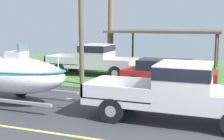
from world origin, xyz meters
TOP-DOWN VIEW (x-y plane):
  - ground at (0.00, 8.38)m, footprint 36.00×22.00m
  - pickup_truck_towing at (-0.87, 0.53)m, footprint 5.78×1.97m
  - boat_on_trailer at (-7.42, 0.53)m, footprint 5.81×2.31m
  - parked_pickup_background at (-6.88, 7.54)m, footprint 5.64×2.04m
  - parked_sedan_near at (-2.24, 5.73)m, footprint 4.56×1.83m
  - carport_awning at (-3.31, 11.20)m, footprint 6.87×5.81m

SIDE VIEW (x-z plane):
  - ground at x=0.00m, z-range -0.07..0.04m
  - parked_sedan_near at x=-2.24m, z-range -0.02..1.36m
  - pickup_truck_towing at x=-0.87m, z-range 0.10..2.00m
  - parked_pickup_background at x=-6.88m, z-range 0.10..2.01m
  - boat_on_trailer at x=-7.42m, z-range -0.05..2.35m
  - carport_awning at x=-3.31m, z-range 1.24..3.96m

